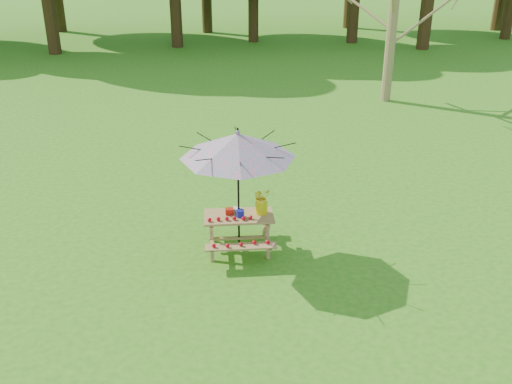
{
  "coord_description": "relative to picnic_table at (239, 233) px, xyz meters",
  "views": [
    {
      "loc": [
        4.06,
        -6.7,
        5.1
      ],
      "look_at": [
        4.83,
        2.11,
        1.1
      ],
      "focal_mm": 40.0,
      "sensor_mm": 36.0,
      "label": 1
    }
  ],
  "objects": [
    {
      "name": "flower_bucket",
      "position": [
        0.4,
        0.05,
        0.59
      ],
      "size": [
        0.36,
        0.34,
        0.47
      ],
      "color": "#D5C00B",
      "rests_on": "picnic_table"
    },
    {
      "name": "patio_umbrella",
      "position": [
        0.0,
        0.0,
        1.62
      ],
      "size": [
        1.95,
        1.95,
        2.25
      ],
      "color": "black",
      "rests_on": "ground"
    },
    {
      "name": "tomatoes_row",
      "position": [
        -0.15,
        -0.18,
        0.38
      ],
      "size": [
        0.77,
        0.13,
        0.07
      ],
      "primitive_type": null,
      "color": "#BF0615",
      "rests_on": "picnic_table"
    },
    {
      "name": "picnic_table",
      "position": [
        0.0,
        0.0,
        0.0
      ],
      "size": [
        1.2,
        1.32,
        0.67
      ],
      "color": "olive",
      "rests_on": "ground"
    },
    {
      "name": "produce_bins",
      "position": [
        -0.05,
        0.03,
        0.4
      ],
      "size": [
        0.32,
        0.35,
        0.13
      ],
      "color": "#AE1A0D",
      "rests_on": "picnic_table"
    }
  ]
}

